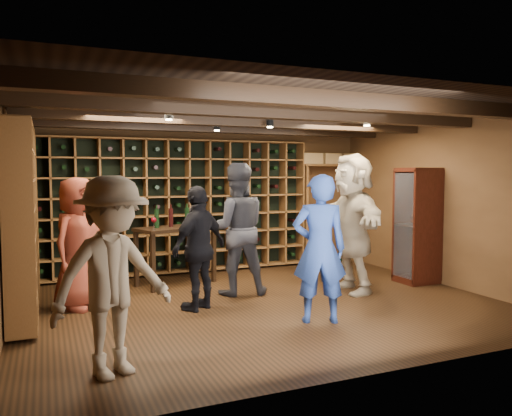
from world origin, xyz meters
name	(u,v)px	position (x,y,z in m)	size (l,w,h in m)	color
ground	(261,303)	(0.00, 0.00, 0.00)	(6.00, 6.00, 0.00)	black
room_shell	(260,117)	(0.00, 0.05, 2.42)	(6.00, 6.00, 6.00)	brown
wine_rack_back	(178,206)	(-0.52, 2.33, 1.15)	(4.65, 0.30, 2.20)	brown
wine_rack_left	(23,218)	(-2.83, 0.82, 1.15)	(0.30, 2.65, 2.20)	brown
crate_shelf	(329,180)	(2.41, 2.32, 1.57)	(1.20, 0.32, 2.07)	brown
display_cabinet	(417,228)	(2.71, 0.20, 0.86)	(0.55, 0.50, 1.75)	#36110A
man_blue_shirt	(319,249)	(0.28, -1.01, 0.84)	(0.62, 0.40, 1.69)	navy
man_grey_suit	(236,229)	(-0.13, 0.59, 0.92)	(0.89, 0.70, 1.84)	black
guest_red_floral	(78,243)	(-2.22, 0.66, 0.82)	(0.81, 0.52, 1.65)	maroon
guest_woman_black	(199,248)	(-0.83, 0.03, 0.77)	(0.91, 0.38, 1.54)	black
guest_khaki	(112,277)	(-2.08, -1.66, 0.84)	(1.08, 0.62, 1.68)	#7D6D56
guest_beige	(352,223)	(1.47, 0.11, 0.99)	(1.84, 0.59, 1.98)	tan
tasting_table	(175,234)	(-0.76, 1.53, 0.78)	(1.30, 0.93, 1.16)	black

